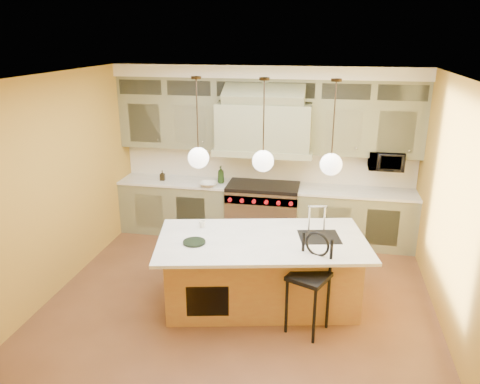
% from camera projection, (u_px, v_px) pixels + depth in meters
% --- Properties ---
extents(floor, '(5.00, 5.00, 0.00)m').
position_uv_depth(floor, '(239.00, 303.00, 6.16)').
color(floor, '#57341E').
rests_on(floor, ground).
extents(ceiling, '(5.00, 5.00, 0.00)m').
position_uv_depth(ceiling, '(239.00, 77.00, 5.23)').
color(ceiling, white).
rests_on(ceiling, wall_back).
extents(wall_back, '(5.00, 0.00, 5.00)m').
position_uv_depth(wall_back, '(267.00, 151.00, 8.02)').
color(wall_back, '#B58931').
rests_on(wall_back, ground).
extents(wall_front, '(5.00, 0.00, 5.00)m').
position_uv_depth(wall_front, '(174.00, 313.00, 3.37)').
color(wall_front, '#B58931').
rests_on(wall_front, ground).
extents(wall_left, '(0.00, 5.00, 5.00)m').
position_uv_depth(wall_left, '(53.00, 187.00, 6.14)').
color(wall_left, '#B58931').
rests_on(wall_left, ground).
extents(wall_right, '(0.00, 5.00, 5.00)m').
position_uv_depth(wall_right, '(457.00, 213.00, 5.25)').
color(wall_right, '#B58931').
rests_on(wall_right, ground).
extents(back_cabinetry, '(5.00, 0.77, 2.90)m').
position_uv_depth(back_cabinetry, '(265.00, 156.00, 7.78)').
color(back_cabinetry, gray).
rests_on(back_cabinetry, floor).
extents(range, '(1.20, 0.74, 0.96)m').
position_uv_depth(range, '(263.00, 211.00, 8.00)').
color(range, silver).
rests_on(range, floor).
extents(kitchen_island, '(2.84, 1.89, 1.35)m').
position_uv_depth(kitchen_island, '(262.00, 269.00, 6.05)').
color(kitchen_island, '#A96D3C').
rests_on(kitchen_island, floor).
extents(counter_stool, '(0.56, 0.56, 1.21)m').
position_uv_depth(counter_stool, '(310.00, 277.00, 5.41)').
color(counter_stool, black).
rests_on(counter_stool, floor).
extents(microwave, '(0.54, 0.37, 0.30)m').
position_uv_depth(microwave, '(386.00, 160.00, 7.44)').
color(microwave, black).
rests_on(microwave, back_cabinetry).
extents(oil_bottle_a, '(0.13, 0.13, 0.30)m').
position_uv_depth(oil_bottle_a, '(221.00, 175.00, 7.95)').
color(oil_bottle_a, '#1C3414').
rests_on(oil_bottle_a, back_cabinetry).
extents(oil_bottle_b, '(0.08, 0.08, 0.17)m').
position_uv_depth(oil_bottle_b, '(162.00, 175.00, 8.12)').
color(oil_bottle_b, black).
rests_on(oil_bottle_b, back_cabinetry).
extents(fruit_bowl, '(0.33, 0.33, 0.07)m').
position_uv_depth(fruit_bowl, '(208.00, 184.00, 7.80)').
color(fruit_bowl, silver).
rests_on(fruit_bowl, back_cabinetry).
extents(cup, '(0.10, 0.10, 0.09)m').
position_uv_depth(cup, '(202.00, 224.00, 6.21)').
color(cup, white).
rests_on(cup, kitchen_island).
extents(pendant_left, '(0.26, 0.26, 1.11)m').
position_uv_depth(pendant_left, '(198.00, 156.00, 5.72)').
color(pendant_left, '#2D2319').
rests_on(pendant_left, ceiling).
extents(pendant_center, '(0.26, 0.26, 1.11)m').
position_uv_depth(pendant_center, '(263.00, 159.00, 5.57)').
color(pendant_center, '#2D2319').
rests_on(pendant_center, ceiling).
extents(pendant_right, '(0.26, 0.26, 1.11)m').
position_uv_depth(pendant_right, '(331.00, 162.00, 5.43)').
color(pendant_right, '#2D2319').
rests_on(pendant_right, ceiling).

